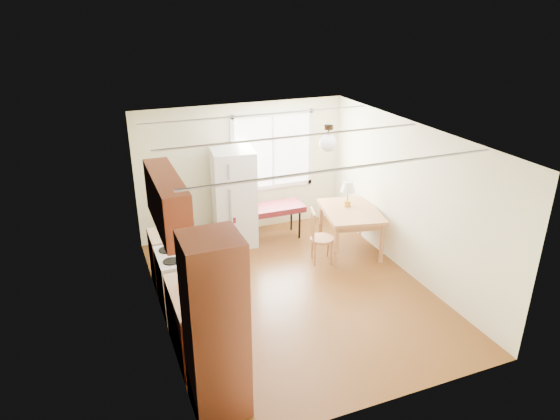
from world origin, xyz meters
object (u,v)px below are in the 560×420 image
bench (266,210)px  chair (317,233)px  dining_table (351,215)px  refrigerator (234,197)px

bench → chair: 1.25m
bench → chair: size_ratio=1.52×
chair → bench: bearing=129.5°
dining_table → bench: bearing=154.5°
refrigerator → bench: refrigerator is taller
bench → chair: (0.51, -1.14, -0.05)m
bench → refrigerator: bearing=170.4°
dining_table → refrigerator: bearing=161.9°
refrigerator → bench: bearing=-3.2°
refrigerator → chair: (1.09, -1.25, -0.36)m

